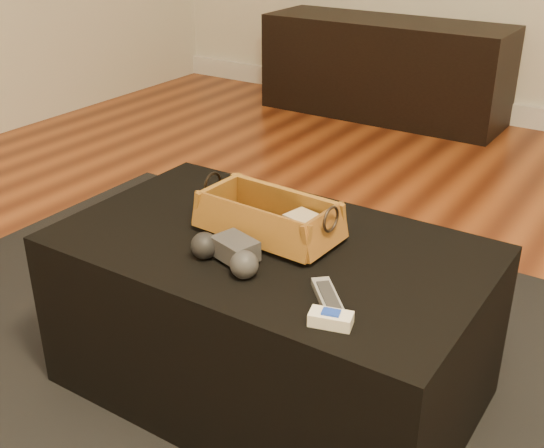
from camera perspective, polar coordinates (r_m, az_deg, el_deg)
The scene contains 10 objects.
floor at distance 1.71m, azimuth 1.50°, elevation -17.08°, with size 5.00×5.50×0.01m, color brown.
media_cabinet at distance 4.02m, azimuth 9.38°, elevation 12.71°, with size 1.38×0.45×0.54m, color black.
area_rug at distance 1.79m, azimuth -1.09°, elevation -14.34°, with size 2.60×2.00×0.01m, color black.
ottoman at distance 1.69m, azimuth -0.20°, elevation -7.83°, with size 1.00×0.60×0.42m, color black.
tv_remote at distance 1.61m, azimuth -1.06°, elevation -0.24°, with size 0.18×0.04×0.02m, color black.
cloth_bundle at distance 1.58m, azimuth 2.90°, elevation -0.23°, with size 0.09×0.06×0.05m, color tan.
wicker_basket at distance 1.60m, azimuth -0.29°, elevation 0.37°, with size 0.35×0.20×0.12m.
game_controller at distance 1.48m, azimuth -3.67°, elevation -2.39°, with size 0.19×0.13×0.06m.
silver_remote at distance 1.35m, azimuth 4.83°, elevation -6.43°, with size 0.14×0.15×0.02m.
cream_gadget at distance 1.29m, azimuth 4.94°, elevation -7.90°, with size 0.09×0.06×0.03m.
Camera 1 is at (0.65, -1.07, 1.16)m, focal length 45.00 mm.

